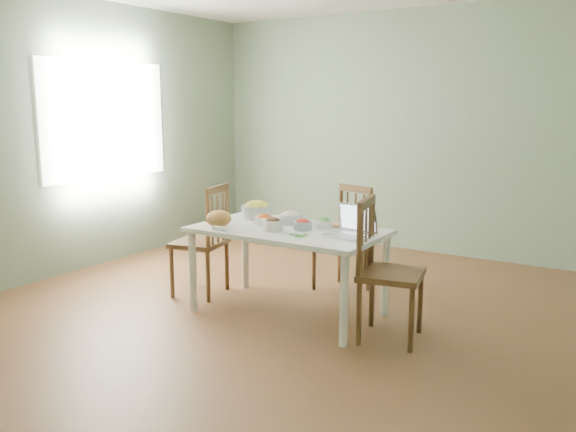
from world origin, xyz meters
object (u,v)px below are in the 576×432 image
Objects in this scene: chair_far at (341,240)px; dining_table at (288,271)px; bowl_squash at (256,210)px; bread_boule at (219,218)px; chair_right at (392,271)px; laptop at (348,222)px; chair_left at (199,240)px.

dining_table is at bearing -80.37° from chair_far.
dining_table is at bearing -25.11° from bowl_squash.
chair_far is 3.63× the size of bowl_squash.
bread_boule is (-0.51, -0.24, 0.42)m from dining_table.
bread_boule reaches higher than dining_table.
chair_right is at bearing -29.28° from chair_far.
chair_right reaches higher than laptop.
chair_left is at bearing -156.51° from bowl_squash.
bowl_squash is (-0.54, -0.55, 0.30)m from chair_far.
laptop is at bearing -43.96° from chair_far.
laptop is at bearing -12.74° from bowl_squash.
bread_boule is at bearing 47.64° from chair_left.
chair_right is at bearing -3.75° from dining_table.
dining_table is 0.66m from bowl_squash.
chair_right is at bearing -11.33° from bowl_squash.
chair_far reaches higher than laptop.
chair_far reaches higher than bowl_squash.
chair_left is 0.97× the size of chair_right.
laptop is (1.04, 0.22, 0.05)m from bread_boule.
dining_table is at bearing -175.51° from laptop.
chair_left is at bearing 76.66° from chair_right.
laptop is at bearing 12.18° from bread_boule.
chair_far reaches higher than dining_table.
dining_table is 0.92m from chair_right.
chair_far is 1.27m from chair_left.
bread_boule is 1.07m from laptop.
laptop reaches higher than dining_table.
chair_left is at bearing -127.40° from chair_far.
chair_left is at bearing -175.05° from laptop.
chair_far is 0.93× the size of chair_right.
bread_boule is at bearing -104.70° from chair_far.
chair_left reaches higher than laptop.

